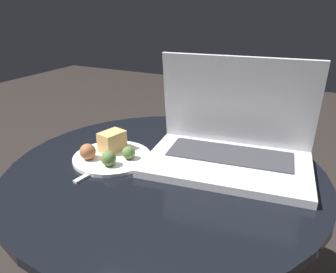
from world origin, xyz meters
TOP-DOWN VIEW (x-y plane):
  - table at (0.00, 0.00)m, footprint 0.74×0.74m
  - laptop at (0.13, 0.10)m, footprint 0.40×0.28m
  - beer_glass at (-0.05, 0.23)m, footprint 0.07×0.07m
  - snack_plate at (-0.14, -0.02)m, footprint 0.19×0.19m
  - fork at (-0.13, -0.05)m, footprint 0.04×0.17m

SIDE VIEW (x-z plane):
  - table at x=0.00m, z-range 0.12..0.61m
  - fork at x=-0.13m, z-range 0.49..0.50m
  - snack_plate at x=-0.14m, z-range 0.48..0.54m
  - laptop at x=0.13m, z-range 0.42..0.67m
  - beer_glass at x=-0.05m, z-range 0.49..0.70m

